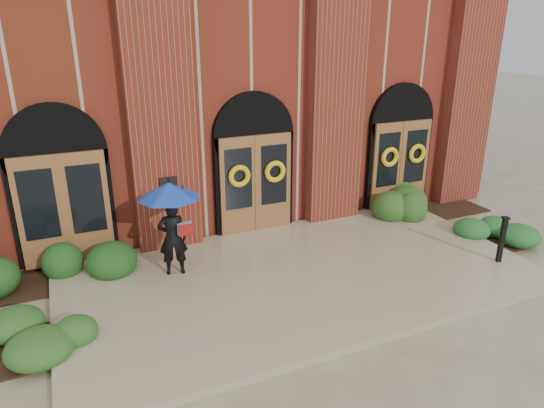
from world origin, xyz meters
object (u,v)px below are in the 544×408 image
metal_post (502,238)px  hedge_wall_left (37,268)px  hedge_wall_right (428,199)px  man_with_umbrella (171,211)px

metal_post → hedge_wall_left: 10.10m
metal_post → hedge_wall_right: metal_post is taller
hedge_wall_left → metal_post: bearing=-19.8°
hedge_wall_left → man_with_umbrella: bearing=-19.8°
hedge_wall_left → hedge_wall_right: (10.40, 0.00, 0.03)m
man_with_umbrella → hedge_wall_right: 7.85m
man_with_umbrella → hedge_wall_right: (7.70, 0.97, -1.16)m
man_with_umbrella → hedge_wall_left: (-2.70, 0.97, -1.19)m
metal_post → hedge_wall_left: (-9.50, 3.42, -0.33)m
metal_post → man_with_umbrella: bearing=160.2°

